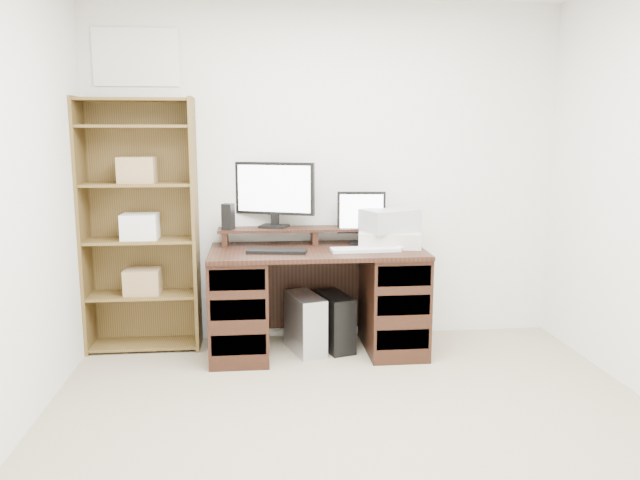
{
  "coord_description": "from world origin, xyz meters",
  "views": [
    {
      "loc": [
        -0.52,
        -2.65,
        1.56
      ],
      "look_at": [
        -0.11,
        1.43,
        0.85
      ],
      "focal_mm": 35.0,
      "sensor_mm": 36.0,
      "label": 1
    }
  ],
  "objects": [
    {
      "name": "room",
      "position": [
        -0.0,
        0.0,
        1.25
      ],
      "size": [
        3.54,
        4.04,
        2.54
      ],
      "color": "tan",
      "rests_on": "ground"
    },
    {
      "name": "desk",
      "position": [
        -0.11,
        1.64,
        0.39
      ],
      "size": [
        1.5,
        0.7,
        0.75
      ],
      "color": "black",
      "rests_on": "ground"
    },
    {
      "name": "riser_shelf",
      "position": [
        -0.11,
        1.85,
        0.84
      ],
      "size": [
        1.4,
        0.22,
        0.12
      ],
      "color": "black",
      "rests_on": "desk"
    },
    {
      "name": "monitor_wide",
      "position": [
        -0.39,
        1.9,
        1.14
      ],
      "size": [
        0.57,
        0.26,
        0.48
      ],
      "rotation": [
        0.0,
        0.0,
        -0.38
      ],
      "color": "black",
      "rests_on": "riser_shelf"
    },
    {
      "name": "monitor_small",
      "position": [
        0.24,
        1.81,
        0.96
      ],
      "size": [
        0.35,
        0.15,
        0.38
      ],
      "rotation": [
        0.0,
        0.0,
        -0.11
      ],
      "color": "black",
      "rests_on": "desk"
    },
    {
      "name": "speaker",
      "position": [
        -0.73,
        1.82,
        0.96
      ],
      "size": [
        0.1,
        0.1,
        0.19
      ],
      "primitive_type": "cube",
      "rotation": [
        0.0,
        0.0,
        -0.39
      ],
      "color": "black",
      "rests_on": "riser_shelf"
    },
    {
      "name": "keyboard_black",
      "position": [
        -0.39,
        1.53,
        0.76
      ],
      "size": [
        0.42,
        0.2,
        0.02
      ],
      "primitive_type": "cube",
      "rotation": [
        0.0,
        0.0,
        -0.16
      ],
      "color": "black",
      "rests_on": "desk"
    },
    {
      "name": "keyboard_white",
      "position": [
        0.22,
        1.52,
        0.76
      ],
      "size": [
        0.48,
        0.17,
        0.02
      ],
      "primitive_type": "cube",
      "rotation": [
        0.0,
        0.0,
        0.05
      ],
      "color": "silver",
      "rests_on": "desk"
    },
    {
      "name": "mouse",
      "position": [
        0.47,
        1.55,
        0.77
      ],
      "size": [
        0.1,
        0.07,
        0.04
      ],
      "primitive_type": "ellipsoid",
      "rotation": [
        0.0,
        0.0,
        0.07
      ],
      "color": "white",
      "rests_on": "desk"
    },
    {
      "name": "printer",
      "position": [
        0.42,
        1.7,
        0.8
      ],
      "size": [
        0.49,
        0.4,
        0.11
      ],
      "primitive_type": "cube",
      "rotation": [
        0.0,
        0.0,
        -0.18
      ],
      "color": "beige",
      "rests_on": "desk"
    },
    {
      "name": "basket",
      "position": [
        0.42,
        1.7,
        0.94
      ],
      "size": [
        0.44,
        0.38,
        0.16
      ],
      "primitive_type": "cube",
      "rotation": [
        0.0,
        0.0,
        0.37
      ],
      "color": "#9EA2A9",
      "rests_on": "printer"
    },
    {
      "name": "tower_silver",
      "position": [
        -0.19,
        1.65,
        0.21
      ],
      "size": [
        0.29,
        0.45,
        0.41
      ],
      "primitive_type": "cube",
      "rotation": [
        0.0,
        0.0,
        0.29
      ],
      "color": "silver",
      "rests_on": "ground"
    },
    {
      "name": "tower_black",
      "position": [
        0.03,
        1.69,
        0.2
      ],
      "size": [
        0.28,
        0.43,
        0.4
      ],
      "rotation": [
        0.0,
        0.0,
        0.28
      ],
      "color": "black",
      "rests_on": "ground"
    },
    {
      "name": "bookshelf",
      "position": [
        -1.35,
        1.86,
        0.92
      ],
      "size": [
        0.8,
        0.3,
        1.8
      ],
      "color": "brown",
      "rests_on": "ground"
    }
  ]
}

